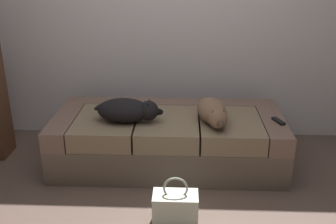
# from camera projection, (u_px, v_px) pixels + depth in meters

# --- Properties ---
(couch) EXTENTS (2.03, 0.92, 0.47)m
(couch) POSITION_uv_depth(u_px,v_px,m) (168.00, 139.00, 3.65)
(couch) COLOR brown
(couch) RESTS_ON ground
(dog_dark) EXTENTS (0.61, 0.28, 0.21)m
(dog_dark) POSITION_uv_depth(u_px,v_px,m) (128.00, 110.00, 3.39)
(dog_dark) COLOR black
(dog_dark) RESTS_ON couch
(dog_tan) EXTENTS (0.31, 0.56, 0.19)m
(dog_tan) POSITION_uv_depth(u_px,v_px,m) (213.00, 112.00, 3.38)
(dog_tan) COLOR #7E5E47
(dog_tan) RESTS_ON couch
(tv_remote) EXTENTS (0.10, 0.16, 0.02)m
(tv_remote) POSITION_uv_depth(u_px,v_px,m) (278.00, 121.00, 3.41)
(tv_remote) COLOR black
(tv_remote) RESTS_ON couch
(handbag) EXTENTS (0.32, 0.18, 0.38)m
(handbag) POSITION_uv_depth(u_px,v_px,m) (175.00, 208.00, 2.84)
(handbag) COLOR silver
(handbag) RESTS_ON ground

